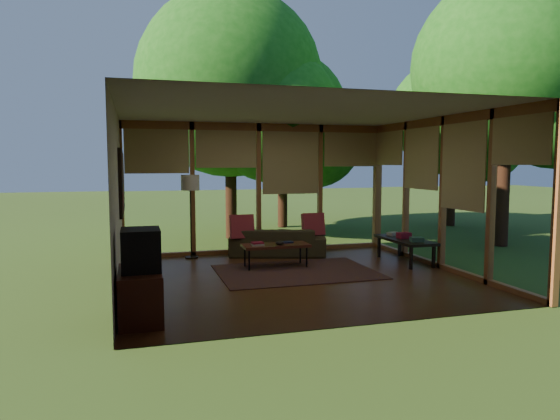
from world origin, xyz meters
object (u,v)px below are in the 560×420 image
object	(u,v)px
television	(141,250)
side_console	(405,241)
media_cabinet	(140,295)
floor_lamp	(190,187)
coffee_table	(276,246)
sofa	(278,242)

from	to	relation	value
television	side_console	xyz separation A→B (m)	(4.85, 2.20, -0.44)
side_console	media_cabinet	bearing A→B (deg)	-155.68
floor_lamp	coffee_table	distance (m)	2.16
television	coffee_table	bearing A→B (deg)	45.83
sofa	television	size ratio (longest dim) A/B	3.51
television	coffee_table	size ratio (longest dim) A/B	0.46
floor_lamp	side_console	xyz separation A→B (m)	(3.85, -1.56, -1.00)
media_cabinet	sofa	bearing A→B (deg)	52.33
side_console	floor_lamp	bearing A→B (deg)	157.93
television	coffee_table	distance (m)	3.42
floor_lamp	side_console	world-z (taller)	floor_lamp
media_cabinet	television	size ratio (longest dim) A/B	1.82
coffee_table	side_console	xyz separation A→B (m)	(2.49, -0.23, 0.02)
coffee_table	side_console	size ratio (longest dim) A/B	0.86
television	side_console	distance (m)	5.34
floor_lamp	sofa	bearing A→B (deg)	-6.97
sofa	side_console	xyz separation A→B (m)	(2.13, -1.35, 0.13)
floor_lamp	side_console	distance (m)	4.27
sofa	media_cabinet	size ratio (longest dim) A/B	1.93
television	sofa	bearing A→B (deg)	52.54
television	floor_lamp	world-z (taller)	floor_lamp
media_cabinet	television	xyz separation A→B (m)	(0.02, 0.00, 0.55)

